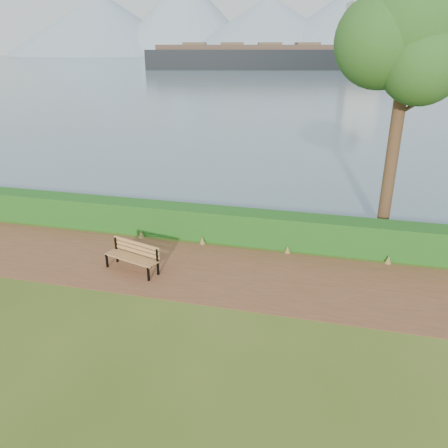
# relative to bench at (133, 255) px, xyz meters

# --- Properties ---
(ground) EXTENTS (140.00, 140.00, 0.00)m
(ground) POSITION_rel_bench_xyz_m (2.44, 0.12, -0.47)
(ground) COLOR #3D5117
(ground) RESTS_ON ground
(path) EXTENTS (40.00, 3.40, 0.01)m
(path) POSITION_rel_bench_xyz_m (2.44, 0.42, -0.46)
(path) COLOR brown
(path) RESTS_ON ground
(hedge) EXTENTS (32.00, 0.85, 1.00)m
(hedge) POSITION_rel_bench_xyz_m (2.44, 2.72, 0.03)
(hedge) COLOR #134212
(hedge) RESTS_ON ground
(water) EXTENTS (700.00, 510.00, 0.00)m
(water) POSITION_rel_bench_xyz_m (2.44, 260.12, -0.46)
(water) COLOR #3F5865
(water) RESTS_ON ground
(mountains) EXTENTS (585.00, 190.00, 70.00)m
(mountains) POSITION_rel_bench_xyz_m (-6.74, 406.17, 27.23)
(mountains) COLOR gray
(mountains) RESTS_ON ground
(bench) EXTENTS (1.69, 0.93, 0.82)m
(bench) POSITION_rel_bench_xyz_m (0.00, 0.00, 0.00)
(bench) COLOR black
(bench) RESTS_ON ground
(tree) EXTENTS (4.19, 3.44, 8.29)m
(tree) POSITION_rel_bench_xyz_m (6.92, 4.48, 5.69)
(tree) COLOR #3D2919
(tree) RESTS_ON ground
(cargo_ship) EXTENTS (79.92, 30.46, 24.04)m
(cargo_ship) POSITION_rel_bench_xyz_m (-10.97, 132.23, 3.11)
(cargo_ship) COLOR black
(cargo_ship) RESTS_ON ground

